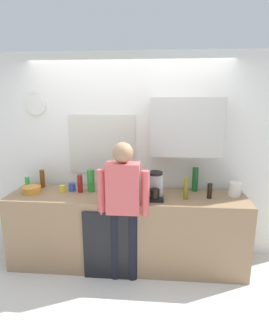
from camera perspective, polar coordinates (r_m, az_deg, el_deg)
The scene contains 18 objects.
ground_plane at distance 3.54m, azimuth -2.14°, elevation -21.30°, with size 8.00×8.00×0.00m, color silver.
kitchen_counter at distance 3.56m, azimuth -1.60°, elevation -12.49°, with size 2.85×0.64×0.91m, color #937251.
dishwasher_panel at distance 3.31m, azimuth -5.49°, elevation -15.58°, with size 0.56×0.02×0.82m, color black.
back_wall_assembly at distance 3.64m, azimuth 0.34°, elevation 3.17°, with size 4.45×0.42×2.60m.
coffee_maker at distance 3.22m, azimuth 4.16°, elevation -3.82°, with size 0.20×0.20×0.33m.
bottle_dark_sauce at distance 3.36m, azimuth 15.03°, elevation -4.52°, with size 0.06×0.06×0.18m, color black.
bottle_olive_oil at distance 3.27m, azimuth 10.40°, elevation -4.13°, with size 0.06×0.06×0.25m, color olive.
bottle_green_wine at distance 3.57m, azimuth 12.23°, elevation -2.27°, with size 0.07×0.07×0.30m, color #195923.
bottle_clear_soda at distance 3.51m, azimuth -8.86°, elevation -2.53°, with size 0.09×0.09×0.28m, color #2D8C33.
bottle_red_vinegar at distance 3.51m, azimuth -11.01°, elevation -3.14°, with size 0.06×0.06×0.22m, color maroon.
bottle_amber_beer at distance 3.83m, azimuth -18.22°, elevation -2.08°, with size 0.06×0.06×0.23m, color brown.
cup_blue_mug at distance 3.60m, azimuth -12.59°, elevation -3.78°, with size 0.08×0.08×0.10m, color #3351B2.
cup_terracotta_mug at distance 3.18m, azimuth -3.81°, elevation -5.97°, with size 0.08×0.08×0.09m, color #B26647.
cup_yellow_cup at distance 3.59m, azimuth -14.44°, elevation -4.09°, with size 0.07×0.07×0.09m, color yellow.
mixing_bowl at distance 3.67m, azimuth -20.17°, elevation -4.16°, with size 0.22×0.22×0.08m, color orange.
dish_soap at distance 3.87m, azimuth -20.95°, elevation -2.72°, with size 0.06×0.06×0.18m.
storage_canister at distance 3.53m, azimuth 19.71°, elevation -4.06°, with size 0.14×0.14×0.17m, color silver.
person_at_sink at distance 3.09m, azimuth -2.29°, elevation -6.79°, with size 0.57×0.22×1.60m.
Camera 1 is at (0.37, -2.86, 2.04)m, focal length 29.97 mm.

